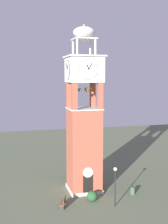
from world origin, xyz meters
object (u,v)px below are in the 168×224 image
object	(u,v)px
park_bench	(63,202)
trash_bin	(133,191)
lamp_post	(115,179)
clock_tower	(84,125)

from	to	relation	value
park_bench	trash_bin	bearing A→B (deg)	8.99
trash_bin	lamp_post	bearing A→B (deg)	-141.05
lamp_post	trash_bin	xyz separation A→B (m)	(2.98, 2.41, -2.34)
clock_tower	trash_bin	bearing A→B (deg)	-28.35
lamp_post	trash_bin	world-z (taller)	lamp_post
clock_tower	lamp_post	distance (m)	7.16
lamp_post	trash_bin	distance (m)	4.49
lamp_post	trash_bin	bearing A→B (deg)	38.95
clock_tower	trash_bin	distance (m)	8.98
park_bench	lamp_post	xyz separation A→B (m)	(4.97, -1.15, 2.26)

